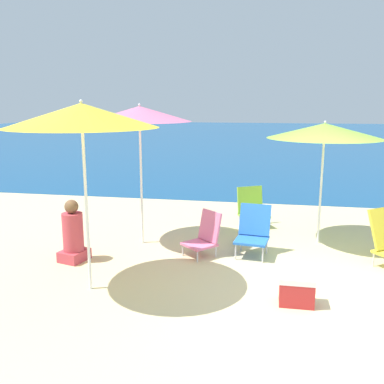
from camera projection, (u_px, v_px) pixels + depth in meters
ground_plane at (325, 297)px, 5.21m from camera, size 60.00×60.00×0.00m
sea_water at (283, 137)px, 29.06m from camera, size 60.00×40.00×0.01m
beach_umbrella_lime at (325, 131)px, 6.82m from camera, size 1.83×1.83×2.03m
beach_umbrella_pink at (140, 114)px, 6.77m from camera, size 1.66×1.66×2.30m
beach_umbrella_yellow at (82, 116)px, 4.98m from camera, size 1.81×1.81×2.35m
beach_chair_lime at (252, 207)px, 8.11m from camera, size 0.66×0.64×0.75m
beach_chair_blue at (253, 230)px, 6.60m from camera, size 0.55×0.64×0.76m
beach_chair_pink at (205, 235)px, 6.57m from camera, size 0.64×0.65×0.68m
person_seated_near at (73, 235)px, 6.32m from camera, size 0.43×0.47×0.93m
cooler_box at (297, 290)px, 4.97m from camera, size 0.41×0.27×0.35m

